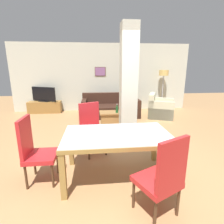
# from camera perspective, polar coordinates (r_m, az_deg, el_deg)

# --- Properties ---
(ground_plane) EXTENTS (18.00, 18.00, 0.00)m
(ground_plane) POSITION_cam_1_polar(r_m,az_deg,el_deg) (3.12, 1.56, -20.04)
(ground_plane) COLOR #AA7D4F
(back_wall) EXTENTS (7.20, 0.09, 2.70)m
(back_wall) POSITION_cam_1_polar(r_m,az_deg,el_deg) (7.33, -3.25, 11.13)
(back_wall) COLOR beige
(back_wall) RESTS_ON ground_plane
(divider_pillar) EXTENTS (0.37, 0.38, 2.70)m
(divider_pillar) POSITION_cam_1_polar(r_m,az_deg,el_deg) (4.07, 5.35, 8.46)
(divider_pillar) COLOR beige
(divider_pillar) RESTS_ON ground_plane
(dining_table) EXTENTS (1.68, 0.99, 0.76)m
(dining_table) POSITION_cam_1_polar(r_m,az_deg,el_deg) (2.83, 1.65, -9.80)
(dining_table) COLOR olive
(dining_table) RESTS_ON ground_plane
(dining_chair_far_left) EXTENTS (0.61, 0.61, 1.06)m
(dining_chair_far_left) POSITION_cam_1_polar(r_m,az_deg,el_deg) (3.68, -6.67, -4.88)
(dining_chair_far_left) COLOR red
(dining_chair_far_left) RESTS_ON ground_plane
(dining_chair_head_left) EXTENTS (0.46, 0.46, 1.06)m
(dining_chair_head_left) POSITION_cam_1_polar(r_m,az_deg,el_deg) (2.97, -23.92, -10.94)
(dining_chair_head_left) COLOR red
(dining_chair_head_left) RESTS_ON ground_plane
(dining_chair_near_right) EXTENTS (0.61, 0.61, 1.06)m
(dining_chair_near_right) POSITION_cam_1_polar(r_m,az_deg,el_deg) (2.21, 16.24, -19.45)
(dining_chair_near_right) COLOR red
(dining_chair_near_right) RESTS_ON ground_plane
(sofa) EXTENTS (2.06, 0.93, 0.83)m
(sofa) POSITION_cam_1_polar(r_m,az_deg,el_deg) (6.47, -0.52, 1.16)
(sofa) COLOR #372017
(sofa) RESTS_ON ground_plane
(armchair) EXTENTS (1.13, 1.17, 0.85)m
(armchair) POSITION_cam_1_polar(r_m,az_deg,el_deg) (6.57, 15.31, 0.94)
(armchair) COLOR beige
(armchair) RESTS_ON ground_plane
(coffee_table) EXTENTS (0.70, 0.48, 0.42)m
(coffee_table) POSITION_cam_1_polar(r_m,az_deg,el_deg) (5.47, -0.37, -2.05)
(coffee_table) COLOR olive
(coffee_table) RESTS_ON ground_plane
(bottle) EXTENTS (0.08, 0.08, 0.27)m
(bottle) POSITION_cam_1_polar(r_m,az_deg,el_deg) (5.31, 1.63, 0.88)
(bottle) COLOR #194C23
(bottle) RESTS_ON coffee_table
(tv_stand) EXTENTS (1.26, 0.40, 0.45)m
(tv_stand) POSITION_cam_1_polar(r_m,az_deg,el_deg) (7.46, -21.06, 1.52)
(tv_stand) COLOR olive
(tv_stand) RESTS_ON ground_plane
(tv_screen) EXTENTS (0.98, 0.49, 0.57)m
(tv_screen) POSITION_cam_1_polar(r_m,az_deg,el_deg) (7.37, -21.41, 5.34)
(tv_screen) COLOR black
(tv_screen) RESTS_ON tv_stand
(floor_lamp) EXTENTS (0.37, 0.37, 1.66)m
(floor_lamp) POSITION_cam_1_polar(r_m,az_deg,el_deg) (7.52, 16.49, 11.07)
(floor_lamp) COLOR #B7B7BC
(floor_lamp) RESTS_ON ground_plane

